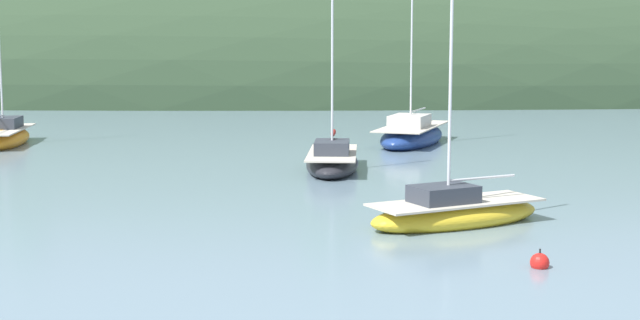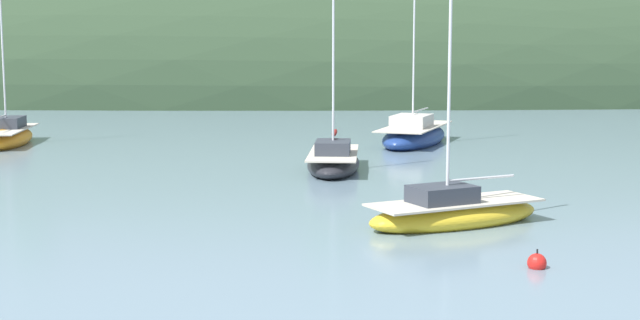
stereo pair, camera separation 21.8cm
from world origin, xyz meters
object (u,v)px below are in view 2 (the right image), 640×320
object	(u,v)px
sailboat_cream_ketch	(5,137)
mooring_buoy_inner	(537,263)
sailboat_grey_yawl	(414,135)
sailboat_navy_dinghy	(454,213)
sailboat_black_sloop	(333,161)

from	to	relation	value
sailboat_cream_ketch	mooring_buoy_inner	size ratio (longest dim) A/B	18.29
sailboat_cream_ketch	sailboat_grey_yawl	bearing A→B (deg)	-0.21
sailboat_cream_ketch	mooring_buoy_inner	xyz separation A→B (m)	(20.36, -24.93, -0.29)
sailboat_navy_dinghy	sailboat_grey_yawl	size ratio (longest dim) A/B	0.67
sailboat_grey_yawl	mooring_buoy_inner	bearing A→B (deg)	-90.57
sailboat_cream_ketch	mooring_buoy_inner	bearing A→B (deg)	-50.76
sailboat_black_sloop	mooring_buoy_inner	bearing A→B (deg)	-75.14
sailboat_navy_dinghy	mooring_buoy_inner	distance (m)	5.00
sailboat_grey_yawl	sailboat_black_sloop	bearing A→B (deg)	-115.35
sailboat_navy_dinghy	sailboat_black_sloop	size ratio (longest dim) A/B	0.98
sailboat_navy_dinghy	sailboat_grey_yawl	world-z (taller)	sailboat_grey_yawl
sailboat_navy_dinghy	sailboat_cream_ketch	bearing A→B (deg)	133.84
sailboat_navy_dinghy	mooring_buoy_inner	bearing A→B (deg)	-77.35
sailboat_cream_ketch	sailboat_black_sloop	xyz separation A→B (m)	(16.22, -9.34, -0.03)
sailboat_navy_dinghy	sailboat_cream_ketch	size ratio (longest dim) A/B	0.71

